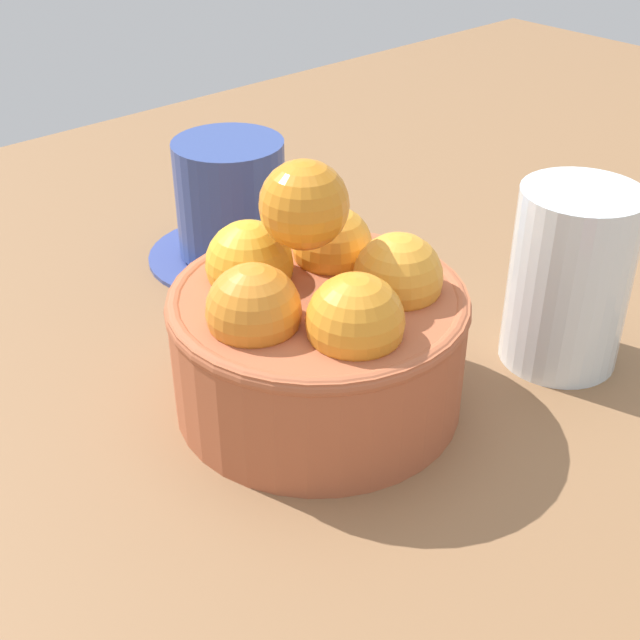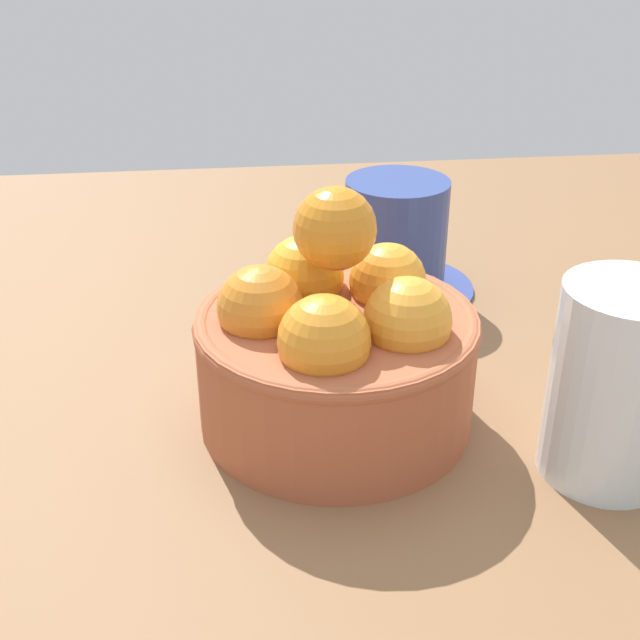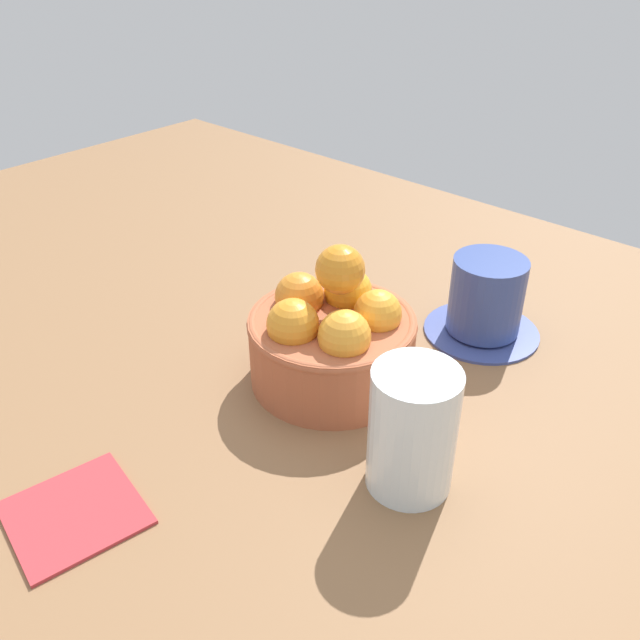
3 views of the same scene
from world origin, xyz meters
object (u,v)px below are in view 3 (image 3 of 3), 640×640
at_px(coffee_cup, 486,301).
at_px(folded_napkin, 74,512).
at_px(terracotta_bowl, 332,336).
at_px(water_glass, 412,430).

height_order(coffee_cup, folded_napkin, coffee_cup).
xyz_separation_m(terracotta_bowl, coffee_cup, (0.07, 0.17, -0.01)).
xyz_separation_m(coffee_cup, folded_napkin, (-0.10, -0.42, -0.04)).
height_order(terracotta_bowl, water_glass, terracotta_bowl).
relative_size(terracotta_bowl, water_glass, 1.48).
bearing_deg(coffee_cup, folded_napkin, -103.05).
xyz_separation_m(coffee_cup, water_glass, (0.07, -0.23, 0.01)).
bearing_deg(coffee_cup, water_glass, -73.50).
bearing_deg(water_glass, folded_napkin, -130.25).
distance_m(coffee_cup, water_glass, 0.24).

